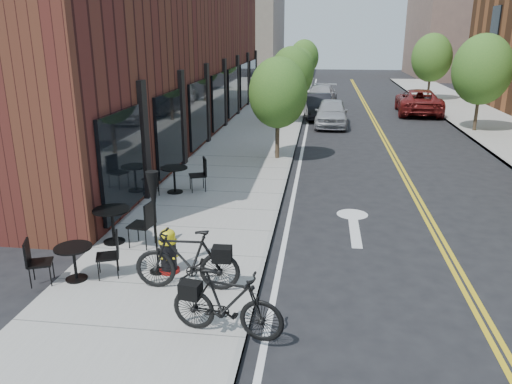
{
  "coord_description": "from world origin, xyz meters",
  "views": [
    {
      "loc": [
        1.07,
        -9.78,
        4.76
      ],
      "look_at": [
        -0.47,
        1.84,
        1.0
      ],
      "focal_mm": 35.0,
      "sensor_mm": 36.0,
      "label": 1
    }
  ],
  "objects_px": {
    "parked_car_far": "(418,101)",
    "parked_car_a": "(331,113)",
    "bicycle_right": "(227,304)",
    "parked_car_b": "(318,106)",
    "patio_umbrella": "(154,201)",
    "bistro_set_c": "(174,176)",
    "bicycle_left": "(187,260)",
    "bistro_set_b": "(74,258)",
    "bistro_set_a": "(112,221)",
    "fire_hydrant": "(168,251)",
    "parked_car_c": "(321,96)"
  },
  "relations": [
    {
      "from": "fire_hydrant",
      "to": "bistro_set_c",
      "type": "bearing_deg",
      "value": 96.12
    },
    {
      "from": "fire_hydrant",
      "to": "bistro_set_a",
      "type": "xyz_separation_m",
      "value": [
        -1.71,
        1.28,
        0.08
      ]
    },
    {
      "from": "bistro_set_b",
      "to": "patio_umbrella",
      "type": "relative_size",
      "value": 0.81
    },
    {
      "from": "fire_hydrant",
      "to": "bicycle_right",
      "type": "height_order",
      "value": "bicycle_right"
    },
    {
      "from": "bistro_set_a",
      "to": "bistro_set_b",
      "type": "height_order",
      "value": "bistro_set_a"
    },
    {
      "from": "parked_car_a",
      "to": "parked_car_b",
      "type": "bearing_deg",
      "value": 106.72
    },
    {
      "from": "bistro_set_c",
      "to": "patio_umbrella",
      "type": "relative_size",
      "value": 0.91
    },
    {
      "from": "bistro_set_b",
      "to": "patio_umbrella",
      "type": "height_order",
      "value": "patio_umbrella"
    },
    {
      "from": "bicycle_right",
      "to": "parked_car_far",
      "type": "xyz_separation_m",
      "value": [
        7.14,
        24.74,
        0.07
      ]
    },
    {
      "from": "bistro_set_c",
      "to": "parked_car_b",
      "type": "bearing_deg",
      "value": 53.01
    },
    {
      "from": "bistro_set_c",
      "to": "bistro_set_b",
      "type": "bearing_deg",
      "value": -115.35
    },
    {
      "from": "bicycle_left",
      "to": "bistro_set_a",
      "type": "bearing_deg",
      "value": -132.52
    },
    {
      "from": "patio_umbrella",
      "to": "parked_car_far",
      "type": "height_order",
      "value": "patio_umbrella"
    },
    {
      "from": "fire_hydrant",
      "to": "bistro_set_c",
      "type": "height_order",
      "value": "bistro_set_c"
    },
    {
      "from": "patio_umbrella",
      "to": "parked_car_far",
      "type": "xyz_separation_m",
      "value": [
        8.95,
        22.75,
        -0.88
      ]
    },
    {
      "from": "fire_hydrant",
      "to": "parked_car_a",
      "type": "height_order",
      "value": "parked_car_a"
    },
    {
      "from": "bicycle_left",
      "to": "bistro_set_c",
      "type": "distance_m",
      "value": 6.1
    },
    {
      "from": "parked_car_b",
      "to": "parked_car_far",
      "type": "bearing_deg",
      "value": 14.41
    },
    {
      "from": "bicycle_right",
      "to": "parked_car_b",
      "type": "distance_m",
      "value": 22.49
    },
    {
      "from": "bistro_set_a",
      "to": "parked_car_b",
      "type": "distance_m",
      "value": 19.65
    },
    {
      "from": "bicycle_right",
      "to": "parked_car_b",
      "type": "height_order",
      "value": "parked_car_b"
    },
    {
      "from": "bicycle_left",
      "to": "patio_umbrella",
      "type": "bearing_deg",
      "value": -129.47
    },
    {
      "from": "bicycle_left",
      "to": "bicycle_right",
      "type": "height_order",
      "value": "bicycle_left"
    },
    {
      "from": "patio_umbrella",
      "to": "bistro_set_c",
      "type": "bearing_deg",
      "value": 102.74
    },
    {
      "from": "parked_car_far",
      "to": "parked_car_a",
      "type": "bearing_deg",
      "value": 46.9
    },
    {
      "from": "bistro_set_c",
      "to": "parked_car_far",
      "type": "relative_size",
      "value": 0.36
    },
    {
      "from": "bicycle_right",
      "to": "parked_car_b",
      "type": "relative_size",
      "value": 0.45
    },
    {
      "from": "patio_umbrella",
      "to": "parked_car_a",
      "type": "xyz_separation_m",
      "value": [
        3.65,
        17.82,
        -0.92
      ]
    },
    {
      "from": "parked_car_far",
      "to": "parked_car_b",
      "type": "bearing_deg",
      "value": 24.62
    },
    {
      "from": "bistro_set_b",
      "to": "parked_car_c",
      "type": "bearing_deg",
      "value": 58.58
    },
    {
      "from": "fire_hydrant",
      "to": "bistro_set_b",
      "type": "height_order",
      "value": "fire_hydrant"
    },
    {
      "from": "parked_car_b",
      "to": "parked_car_far",
      "type": "height_order",
      "value": "parked_car_far"
    },
    {
      "from": "fire_hydrant",
      "to": "parked_car_far",
      "type": "bearing_deg",
      "value": 59.96
    },
    {
      "from": "bicycle_right",
      "to": "bistro_set_c",
      "type": "height_order",
      "value": "bicycle_right"
    },
    {
      "from": "bistro_set_c",
      "to": "parked_car_c",
      "type": "bearing_deg",
      "value": 56.34
    },
    {
      "from": "bistro_set_a",
      "to": "parked_car_far",
      "type": "height_order",
      "value": "parked_car_far"
    },
    {
      "from": "bistro_set_a",
      "to": "bicycle_right",
      "type": "bearing_deg",
      "value": -37.12
    },
    {
      "from": "bistro_set_b",
      "to": "bicycle_right",
      "type": "bearing_deg",
      "value": -45.67
    },
    {
      "from": "bistro_set_a",
      "to": "bistro_set_b",
      "type": "distance_m",
      "value": 1.84
    },
    {
      "from": "bicycle_right",
      "to": "bistro_set_b",
      "type": "bearing_deg",
      "value": 76.2
    },
    {
      "from": "parked_car_b",
      "to": "parked_car_a",
      "type": "bearing_deg",
      "value": -80.55
    },
    {
      "from": "bistro_set_a",
      "to": "parked_car_c",
      "type": "relative_size",
      "value": 0.43
    },
    {
      "from": "bistro_set_c",
      "to": "parked_car_a",
      "type": "relative_size",
      "value": 0.46
    },
    {
      "from": "parked_car_far",
      "to": "patio_umbrella",
      "type": "bearing_deg",
      "value": 72.5
    },
    {
      "from": "bicycle_left",
      "to": "bistro_set_c",
      "type": "height_order",
      "value": "bicycle_left"
    },
    {
      "from": "bicycle_left",
      "to": "fire_hydrant",
      "type": "bearing_deg",
      "value": -140.81
    },
    {
      "from": "bicycle_right",
      "to": "parked_car_c",
      "type": "relative_size",
      "value": 0.41
    },
    {
      "from": "bistro_set_c",
      "to": "fire_hydrant",
      "type": "bearing_deg",
      "value": -96.94
    },
    {
      "from": "bicycle_left",
      "to": "bistro_set_b",
      "type": "height_order",
      "value": "bicycle_left"
    },
    {
      "from": "fire_hydrant",
      "to": "bicycle_right",
      "type": "distance_m",
      "value": 2.58
    }
  ]
}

